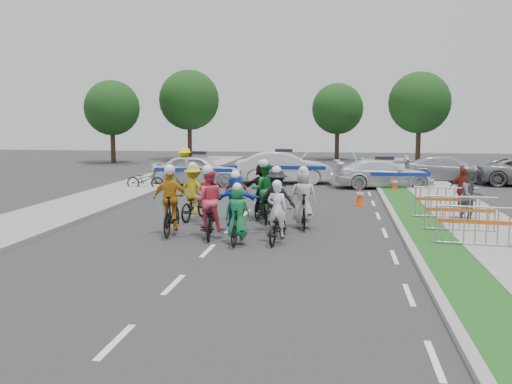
# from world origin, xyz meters

# --- Properties ---
(ground) EXTENTS (90.00, 90.00, 0.00)m
(ground) POSITION_xyz_m (0.00, 0.00, 0.00)
(ground) COLOR #28282B
(ground) RESTS_ON ground
(curb_right) EXTENTS (0.20, 60.00, 0.12)m
(curb_right) POSITION_xyz_m (5.10, 5.00, 0.06)
(curb_right) COLOR gray
(curb_right) RESTS_ON ground
(grass_strip) EXTENTS (1.20, 60.00, 0.11)m
(grass_strip) POSITION_xyz_m (5.80, 5.00, 0.06)
(grass_strip) COLOR #1C4F19
(grass_strip) RESTS_ON ground
(sidewalk_right) EXTENTS (2.40, 60.00, 0.13)m
(sidewalk_right) POSITION_xyz_m (7.60, 5.00, 0.07)
(sidewalk_right) COLOR gray
(sidewalk_right) RESTS_ON ground
(sidewalk_left) EXTENTS (3.00, 60.00, 0.13)m
(sidewalk_left) POSITION_xyz_m (-6.50, 5.00, 0.07)
(sidewalk_left) COLOR gray
(sidewalk_left) RESTS_ON ground
(rider_0) EXTENTS (0.80, 1.74, 1.71)m
(rider_0) POSITION_xyz_m (1.62, 1.27, 0.57)
(rider_0) COLOR black
(rider_0) RESTS_ON ground
(rider_1) EXTENTS (0.71, 1.59, 1.66)m
(rider_1) POSITION_xyz_m (0.61, 0.93, 0.65)
(rider_1) COLOR black
(rider_1) RESTS_ON ground
(rider_2) EXTENTS (1.05, 2.11, 2.06)m
(rider_2) POSITION_xyz_m (-0.37, 1.72, 0.76)
(rider_2) COLOR black
(rider_2) RESTS_ON ground
(rider_3) EXTENTS (1.05, 1.97, 2.04)m
(rider_3) POSITION_xyz_m (-1.50, 1.88, 0.78)
(rider_3) COLOR black
(rider_3) RESTS_ON ground
(rider_4) EXTENTS (1.12, 1.96, 1.96)m
(rider_4) POSITION_xyz_m (1.44, 2.78, 0.76)
(rider_4) COLOR black
(rider_4) RESTS_ON ground
(rider_5) EXTENTS (1.45, 1.73, 1.80)m
(rider_5) POSITION_xyz_m (0.26, 2.57, 0.76)
(rider_5) COLOR black
(rider_5) RESTS_ON ground
(rider_6) EXTENTS (0.85, 1.80, 1.76)m
(rider_6) POSITION_xyz_m (-0.76, 3.36, 0.59)
(rider_6) COLOR black
(rider_6) RESTS_ON ground
(rider_7) EXTENTS (0.86, 1.87, 1.91)m
(rider_7) POSITION_xyz_m (2.18, 3.46, 0.74)
(rider_7) COLOR black
(rider_7) RESTS_ON ground
(rider_8) EXTENTS (1.05, 2.09, 2.04)m
(rider_8) POSITION_xyz_m (0.85, 4.47, 0.75)
(rider_8) COLOR black
(rider_8) RESTS_ON ground
(rider_9) EXTENTS (0.88, 1.64, 1.67)m
(rider_9) POSITION_xyz_m (-0.06, 4.46, 0.65)
(rider_9) COLOR black
(rider_9) RESTS_ON ground
(rider_10) EXTENTS (1.16, 1.97, 1.93)m
(rider_10) POSITION_xyz_m (-1.50, 4.37, 0.74)
(rider_10) COLOR black
(rider_10) RESTS_ON ground
(rider_11) EXTENTS (1.62, 1.93, 1.97)m
(rider_11) POSITION_xyz_m (0.69, 5.20, 0.82)
(rider_11) COLOR black
(rider_11) RESTS_ON ground
(police_car_0) EXTENTS (4.69, 2.14, 1.56)m
(police_car_0) POSITION_xyz_m (-3.83, 14.18, 0.78)
(police_car_0) COLOR silver
(police_car_0) RESTS_ON ground
(police_car_1) EXTENTS (5.16, 2.40, 1.64)m
(police_car_1) POSITION_xyz_m (0.38, 15.70, 0.82)
(police_car_1) COLOR silver
(police_car_1) RESTS_ON ground
(police_car_2) EXTENTS (4.97, 2.53, 1.38)m
(police_car_2) POSITION_xyz_m (5.40, 14.40, 0.69)
(police_car_2) COLOR silver
(police_car_2) RESTS_ON ground
(civilian_sedan) EXTENTS (4.92, 2.34, 1.38)m
(civilian_sedan) POSITION_xyz_m (9.01, 17.59, 0.69)
(civilian_sedan) COLOR #A1A1A5
(civilian_sedan) RESTS_ON ground
(spectator_1) EXTENTS (1.08, 1.00, 1.79)m
(spectator_1) POSITION_xyz_m (7.41, 4.89, 0.89)
(spectator_1) COLOR #55555A
(spectator_1) RESTS_ON ground
(spectator_2) EXTENTS (1.00, 0.85, 1.61)m
(spectator_2) POSITION_xyz_m (7.64, 7.50, 0.80)
(spectator_2) COLOR maroon
(spectator_2) RESTS_ON ground
(marshal_hiviz) EXTENTS (1.41, 1.12, 1.91)m
(marshal_hiviz) POSITION_xyz_m (-4.46, 14.05, 0.95)
(marshal_hiviz) COLOR yellow
(marshal_hiviz) RESTS_ON ground
(barrier_0) EXTENTS (2.05, 0.75, 1.12)m
(barrier_0) POSITION_xyz_m (6.70, 1.16, 0.56)
(barrier_0) COLOR #A5A8AD
(barrier_0) RESTS_ON ground
(barrier_1) EXTENTS (2.03, 0.63, 1.12)m
(barrier_1) POSITION_xyz_m (6.70, 3.10, 0.56)
(barrier_1) COLOR #A5A8AD
(barrier_1) RESTS_ON ground
(barrier_2) EXTENTS (2.02, 0.57, 1.12)m
(barrier_2) POSITION_xyz_m (6.70, 5.34, 0.56)
(barrier_2) COLOR #A5A8AD
(barrier_2) RESTS_ON ground
(cone_0) EXTENTS (0.40, 0.40, 0.70)m
(cone_0) POSITION_xyz_m (4.05, 8.40, 0.34)
(cone_0) COLOR #F24C0C
(cone_0) RESTS_ON ground
(cone_1) EXTENTS (0.40, 0.40, 0.70)m
(cone_1) POSITION_xyz_m (5.77, 13.03, 0.34)
(cone_1) COLOR #F24C0C
(cone_1) RESTS_ON ground
(parked_bike) EXTENTS (1.80, 0.73, 0.93)m
(parked_bike) POSITION_xyz_m (-5.90, 12.18, 0.46)
(parked_bike) COLOR black
(parked_bike) RESTS_ON ground
(tree_0) EXTENTS (4.20, 4.20, 6.30)m
(tree_0) POSITION_xyz_m (-14.00, 28.00, 4.19)
(tree_0) COLOR #382619
(tree_0) RESTS_ON ground
(tree_1) EXTENTS (4.55, 4.55, 6.82)m
(tree_1) POSITION_xyz_m (9.00, 30.00, 4.54)
(tree_1) COLOR #382619
(tree_1) RESTS_ON ground
(tree_3) EXTENTS (4.90, 4.90, 7.35)m
(tree_3) POSITION_xyz_m (-9.00, 32.00, 4.89)
(tree_3) COLOR #382619
(tree_3) RESTS_ON ground
(tree_4) EXTENTS (4.20, 4.20, 6.30)m
(tree_4) POSITION_xyz_m (3.00, 34.00, 4.19)
(tree_4) COLOR #382619
(tree_4) RESTS_ON ground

